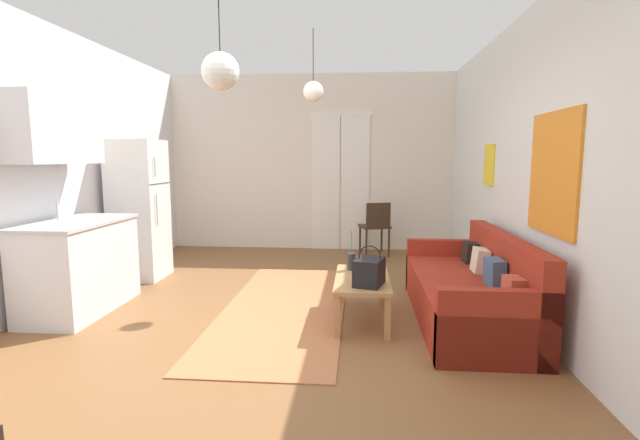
{
  "coord_description": "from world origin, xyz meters",
  "views": [
    {
      "loc": [
        0.79,
        -3.7,
        1.51
      ],
      "look_at": [
        0.36,
        1.51,
        0.8
      ],
      "focal_mm": 25.94,
      "sensor_mm": 36.0,
      "label": 1
    }
  ],
  "objects_px": {
    "coffee_table": "(362,283)",
    "refrigerator": "(139,210)",
    "bamboo_vase": "(351,261)",
    "accent_chair": "(376,225)",
    "handbag": "(369,271)",
    "pendant_lamp_near": "(220,71)",
    "pendant_lamp_far": "(313,91)",
    "couch": "(474,293)"
  },
  "relations": [
    {
      "from": "couch",
      "to": "coffee_table",
      "type": "relative_size",
      "value": 2.09
    },
    {
      "from": "bamboo_vase",
      "to": "pendant_lamp_far",
      "type": "xyz_separation_m",
      "value": [
        -0.43,
        0.57,
        1.71
      ]
    },
    {
      "from": "handbag",
      "to": "pendant_lamp_near",
      "type": "bearing_deg",
      "value": -144.62
    },
    {
      "from": "handbag",
      "to": "accent_chair",
      "type": "distance_m",
      "value": 3.15
    },
    {
      "from": "couch",
      "to": "refrigerator",
      "type": "height_order",
      "value": "refrigerator"
    },
    {
      "from": "accent_chair",
      "to": "pendant_lamp_far",
      "type": "height_order",
      "value": "pendant_lamp_far"
    },
    {
      "from": "handbag",
      "to": "pendant_lamp_near",
      "type": "distance_m",
      "value": 2.02
    },
    {
      "from": "bamboo_vase",
      "to": "refrigerator",
      "type": "bearing_deg",
      "value": 158.41
    },
    {
      "from": "accent_chair",
      "to": "pendant_lamp_far",
      "type": "xyz_separation_m",
      "value": [
        -0.76,
        -2.03,
        1.72
      ]
    },
    {
      "from": "couch",
      "to": "bamboo_vase",
      "type": "relative_size",
      "value": 5.44
    },
    {
      "from": "couch",
      "to": "handbag",
      "type": "xyz_separation_m",
      "value": [
        -0.97,
        -0.32,
        0.27
      ]
    },
    {
      "from": "coffee_table",
      "to": "refrigerator",
      "type": "xyz_separation_m",
      "value": [
        -2.77,
        1.33,
        0.51
      ]
    },
    {
      "from": "handbag",
      "to": "bamboo_vase",
      "type": "bearing_deg",
      "value": 107.09
    },
    {
      "from": "coffee_table",
      "to": "pendant_lamp_far",
      "type": "distance_m",
      "value": 2.11
    },
    {
      "from": "bamboo_vase",
      "to": "pendant_lamp_near",
      "type": "relative_size",
      "value": 0.44
    },
    {
      "from": "couch",
      "to": "bamboo_vase",
      "type": "height_order",
      "value": "couch"
    },
    {
      "from": "coffee_table",
      "to": "accent_chair",
      "type": "xyz_separation_m",
      "value": [
        0.23,
        2.89,
        0.13
      ]
    },
    {
      "from": "handbag",
      "to": "pendant_lamp_far",
      "type": "bearing_deg",
      "value": 118.18
    },
    {
      "from": "coffee_table",
      "to": "pendant_lamp_near",
      "type": "relative_size",
      "value": 1.14
    },
    {
      "from": "refrigerator",
      "to": "couch",
      "type": "bearing_deg",
      "value": -18.52
    },
    {
      "from": "coffee_table",
      "to": "bamboo_vase",
      "type": "bearing_deg",
      "value": 110.82
    },
    {
      "from": "accent_chair",
      "to": "pendant_lamp_near",
      "type": "height_order",
      "value": "pendant_lamp_near"
    },
    {
      "from": "bamboo_vase",
      "to": "refrigerator",
      "type": "xyz_separation_m",
      "value": [
        -2.66,
        1.05,
        0.37
      ]
    },
    {
      "from": "handbag",
      "to": "pendant_lamp_far",
      "type": "relative_size",
      "value": 0.47
    },
    {
      "from": "bamboo_vase",
      "to": "pendant_lamp_near",
      "type": "bearing_deg",
      "value": -124.66
    },
    {
      "from": "handbag",
      "to": "pendant_lamp_far",
      "type": "height_order",
      "value": "pendant_lamp_far"
    },
    {
      "from": "handbag",
      "to": "refrigerator",
      "type": "distance_m",
      "value": 3.26
    },
    {
      "from": "accent_chair",
      "to": "bamboo_vase",
      "type": "bearing_deg",
      "value": 66.44
    },
    {
      "from": "coffee_table",
      "to": "bamboo_vase",
      "type": "height_order",
      "value": "bamboo_vase"
    },
    {
      "from": "couch",
      "to": "pendant_lamp_near",
      "type": "bearing_deg",
      "value": -152.32
    },
    {
      "from": "accent_chair",
      "to": "pendant_lamp_far",
      "type": "distance_m",
      "value": 2.77
    },
    {
      "from": "bamboo_vase",
      "to": "accent_chair",
      "type": "relative_size",
      "value": 0.46
    },
    {
      "from": "coffee_table",
      "to": "refrigerator",
      "type": "relative_size",
      "value": 0.58
    },
    {
      "from": "coffee_table",
      "to": "handbag",
      "type": "height_order",
      "value": "handbag"
    },
    {
      "from": "bamboo_vase",
      "to": "handbag",
      "type": "bearing_deg",
      "value": -72.91
    },
    {
      "from": "couch",
      "to": "pendant_lamp_near",
      "type": "distance_m",
      "value": 2.92
    },
    {
      "from": "refrigerator",
      "to": "pendant_lamp_far",
      "type": "relative_size",
      "value": 2.3
    },
    {
      "from": "bamboo_vase",
      "to": "pendant_lamp_far",
      "type": "height_order",
      "value": "pendant_lamp_far"
    },
    {
      "from": "bamboo_vase",
      "to": "handbag",
      "type": "distance_m",
      "value": 0.56
    },
    {
      "from": "refrigerator",
      "to": "pendant_lamp_near",
      "type": "distance_m",
      "value": 3.18
    },
    {
      "from": "coffee_table",
      "to": "refrigerator",
      "type": "distance_m",
      "value": 3.12
    },
    {
      "from": "handbag",
      "to": "refrigerator",
      "type": "bearing_deg",
      "value": 150.68
    }
  ]
}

